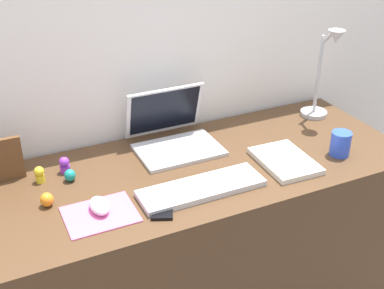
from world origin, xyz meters
TOP-DOWN VIEW (x-y plane):
  - back_wall at (0.00, 0.34)m, footprint 2.78×0.05m
  - desk at (0.00, 0.00)m, footprint 1.58×0.60m
  - laptop at (0.01, 0.18)m, footprint 0.30×0.27m
  - keyboard at (-0.03, -0.14)m, footprint 0.41×0.13m
  - mousepad at (-0.36, -0.13)m, footprint 0.21×0.17m
  - mouse at (-0.36, -0.11)m, footprint 0.06×0.10m
  - cell_phone at (-0.18, -0.18)m, footprint 0.11×0.14m
  - desk_lamp at (0.65, 0.14)m, footprint 0.11×0.16m
  - notebook_pad at (0.31, -0.11)m, footprint 0.18×0.25m
  - picture_frame at (-0.58, 0.19)m, footprint 0.12×0.02m
  - coffee_mug at (0.52, -0.14)m, footprint 0.07×0.07m
  - toy_figurine_teal at (-0.40, 0.09)m, footprint 0.04×0.04m
  - toy_figurine_orange at (-0.49, -0.02)m, footprint 0.04×0.04m
  - toy_figurine_purple at (-0.40, 0.16)m, footprint 0.03×0.03m
  - toy_figurine_yellow at (-0.49, 0.13)m, footprint 0.03×0.03m

SIDE VIEW (x-z plane):
  - desk at x=0.00m, z-range 0.00..0.74m
  - back_wall at x=0.00m, z-range 0.00..1.45m
  - mousepad at x=-0.36m, z-range 0.74..0.74m
  - cell_phone at x=-0.18m, z-range 0.74..0.75m
  - keyboard at x=-0.03m, z-range 0.74..0.76m
  - notebook_pad at x=0.31m, z-range 0.74..0.76m
  - toy_figurine_teal at x=-0.40m, z-range 0.74..0.78m
  - mouse at x=-0.36m, z-range 0.74..0.78m
  - toy_figurine_orange at x=-0.49m, z-range 0.74..0.78m
  - toy_figurine_purple at x=-0.40m, z-range 0.74..0.80m
  - toy_figurine_yellow at x=-0.49m, z-range 0.74..0.80m
  - coffee_mug at x=0.52m, z-range 0.74..0.83m
  - laptop at x=0.01m, z-range 0.69..0.90m
  - picture_frame at x=-0.58m, z-range 0.74..0.89m
  - desk_lamp at x=0.65m, z-range 0.73..1.12m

